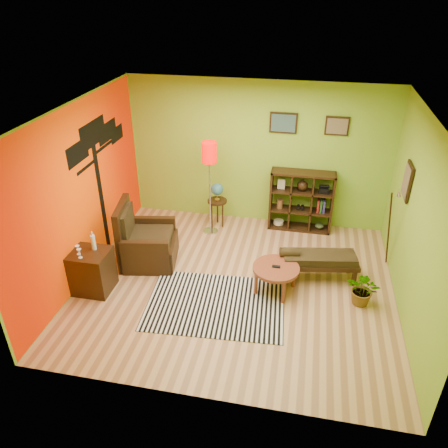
% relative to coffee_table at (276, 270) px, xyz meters
% --- Properties ---
extents(ground, '(5.00, 5.00, 0.00)m').
position_rel_coffee_table_xyz_m(ground, '(-0.63, 0.03, -0.39)').
color(ground, tan).
rests_on(ground, ground).
extents(room_shell, '(5.04, 4.54, 2.82)m').
position_rel_coffee_table_xyz_m(room_shell, '(-0.72, 0.05, 1.41)').
color(room_shell, '#84B62C').
rests_on(room_shell, ground).
extents(zebra_rug, '(2.17, 1.60, 0.01)m').
position_rel_coffee_table_xyz_m(zebra_rug, '(-0.85, -0.52, -0.38)').
color(zebra_rug, silver).
rests_on(zebra_rug, ground).
extents(coffee_table, '(0.73, 0.73, 0.47)m').
position_rel_coffee_table_xyz_m(coffee_table, '(0.00, 0.00, 0.00)').
color(coffee_table, brown).
rests_on(coffee_table, ground).
extents(armchair, '(1.05, 1.05, 1.11)m').
position_rel_coffee_table_xyz_m(armchair, '(-2.30, 0.39, -0.05)').
color(armchair, black).
rests_on(armchair, ground).
extents(side_cabinet, '(0.59, 0.54, 1.01)m').
position_rel_coffee_table_xyz_m(side_cabinet, '(-2.83, -0.54, -0.03)').
color(side_cabinet, black).
rests_on(side_cabinet, ground).
extents(floor_lamp, '(0.28, 0.28, 1.83)m').
position_rel_coffee_table_xyz_m(floor_lamp, '(-1.41, 1.58, 1.09)').
color(floor_lamp, silver).
rests_on(floor_lamp, ground).
extents(globe_table, '(0.38, 0.38, 0.92)m').
position_rel_coffee_table_xyz_m(globe_table, '(-1.33, 1.85, 0.31)').
color(globe_table, black).
rests_on(globe_table, ground).
extents(cube_shelf, '(1.20, 0.35, 1.20)m').
position_rel_coffee_table_xyz_m(cube_shelf, '(0.28, 2.06, 0.21)').
color(cube_shelf, black).
rests_on(cube_shelf, ground).
extents(bench, '(1.31, 0.65, 0.58)m').
position_rel_coffee_table_xyz_m(bench, '(0.62, 0.45, -0.01)').
color(bench, black).
rests_on(bench, ground).
extents(potted_plant, '(0.65, 0.68, 0.42)m').
position_rel_coffee_table_xyz_m(potted_plant, '(1.33, -0.06, -0.17)').
color(potted_plant, '#26661E').
rests_on(potted_plant, ground).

